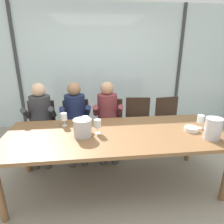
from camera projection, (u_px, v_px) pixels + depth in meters
The scene contains 21 objects.
ground at pixel (108, 147), 3.48m from camera, with size 14.00×14.00×0.00m, color #9E9384.
window_glass_panel at pixel (102, 67), 4.19m from camera, with size 7.83×0.03×2.60m, color silver.
window_mullion_left at pixel (18, 69), 3.97m from camera, with size 0.06×0.06×2.60m, color #38383D.
window_mullion_right at pixel (179, 67), 4.37m from camera, with size 0.06×0.06×2.60m, color #38383D.
hillside_vineyard at pixel (96, 65), 7.66m from camera, with size 13.83×2.40×2.09m, color #477A38.
dining_table at pixel (115, 137), 2.32m from camera, with size 2.63×1.05×0.74m.
chair_near_curtain at pixel (41, 124), 3.12m from camera, with size 0.45×0.45×0.89m.
chair_left_of_center at pixel (77, 123), 3.17m from camera, with size 0.49×0.49×0.89m.
chair_center at pixel (110, 122), 3.24m from camera, with size 0.50×0.50×0.89m.
chair_right_of_center at pixel (138, 120), 3.32m from camera, with size 0.49×0.49×0.89m.
chair_near_window_right at pixel (169, 119), 3.35m from camera, with size 0.50×0.50×0.89m.
person_charcoal_jacket at pixel (41, 117), 2.95m from camera, with size 0.48×0.62×1.21m.
person_navy_polo at pixel (76, 116), 3.01m from camera, with size 0.49×0.63×1.21m.
person_maroon_top at pixel (108, 114), 3.06m from camera, with size 0.47×0.62×1.21m.
ice_bucket_primary at pixel (83, 127), 2.19m from camera, with size 0.22×0.22×0.21m.
ice_bucket_secondary at pixel (213, 128), 2.12m from camera, with size 0.19×0.19×0.25m.
tasting_bowl at pixel (191, 129), 2.35m from camera, with size 0.16×0.16×0.05m, color silver.
wine_glass_by_left_taster at pixel (97, 124), 2.26m from camera, with size 0.08×0.08×0.17m.
wine_glass_near_bucket at pixel (64, 117), 2.48m from camera, with size 0.08×0.08×0.17m.
wine_glass_center_pour at pixel (201, 119), 2.40m from camera, with size 0.08×0.08×0.17m.
wine_glass_by_right_taster at pixel (85, 120), 2.37m from camera, with size 0.08×0.08×0.17m.
Camera 1 is at (-0.29, -2.08, 1.71)m, focal length 30.63 mm.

